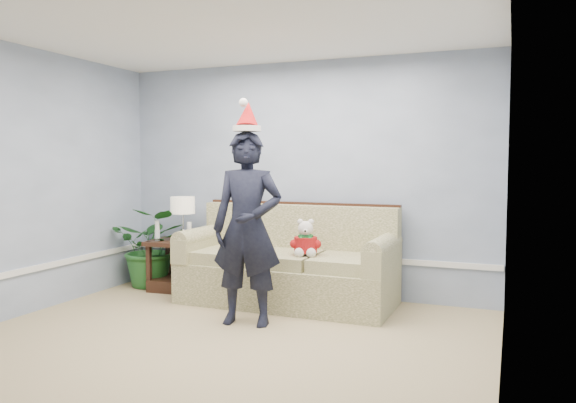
# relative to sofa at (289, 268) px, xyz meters

# --- Properties ---
(room_shell) EXTENTS (4.54, 5.04, 2.74)m
(room_shell) POSITION_rel_sofa_xyz_m (-0.04, -2.02, 0.97)
(room_shell) COLOR tan
(room_shell) RESTS_ON ground
(wainscot_trim) EXTENTS (4.49, 4.99, 0.06)m
(wainscot_trim) POSITION_rel_sofa_xyz_m (-1.22, -0.85, 0.07)
(wainscot_trim) COLOR white
(wainscot_trim) RESTS_ON room_shell
(sofa) EXTENTS (2.32, 1.02, 1.08)m
(sofa) POSITION_rel_sofa_xyz_m (0.00, 0.00, 0.00)
(sofa) COLOR brown
(sofa) RESTS_ON room_shell
(side_table) EXTENTS (0.67, 0.57, 0.61)m
(side_table) POSITION_rel_sofa_xyz_m (-1.47, 0.04, -0.15)
(side_table) COLOR #341E12
(side_table) RESTS_ON room_shell
(table_lamp) EXTENTS (0.29, 0.29, 0.52)m
(table_lamp) POSITION_rel_sofa_xyz_m (-1.42, 0.11, 0.62)
(table_lamp) COLOR silver
(table_lamp) RESTS_ON side_table
(candle_pair) EXTENTS (0.50, 0.06, 0.24)m
(candle_pair) POSITION_rel_sofa_xyz_m (-1.43, -0.09, 0.33)
(candle_pair) COLOR silver
(candle_pair) RESTS_ON side_table
(houseplant) EXTENTS (1.03, 0.94, 0.99)m
(houseplant) POSITION_rel_sofa_xyz_m (-1.86, 0.11, 0.11)
(houseplant) COLOR #205B22
(houseplant) RESTS_ON room_shell
(man) EXTENTS (0.73, 0.54, 1.84)m
(man) POSITION_rel_sofa_xyz_m (-0.06, -0.91, 0.53)
(man) COLOR black
(man) RESTS_ON room_shell
(santa_hat) EXTENTS (0.32, 0.35, 0.31)m
(santa_hat) POSITION_rel_sofa_xyz_m (-0.06, -0.90, 1.57)
(santa_hat) COLOR silver
(santa_hat) RESTS_ON man
(teddy_bear) EXTENTS (0.30, 0.30, 0.39)m
(teddy_bear) POSITION_rel_sofa_xyz_m (0.27, -0.22, 0.32)
(teddy_bear) COLOR silver
(teddy_bear) RESTS_ON sofa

